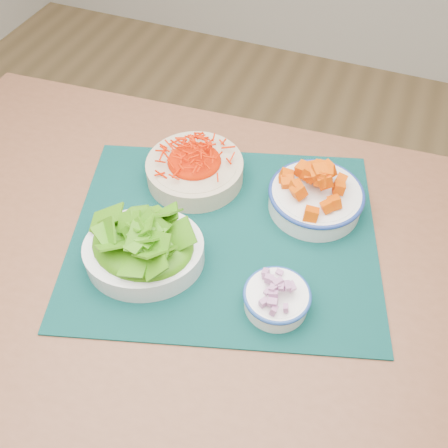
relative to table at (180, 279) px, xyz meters
name	(u,v)px	position (x,y,z in m)	size (l,w,h in m)	color
ground	(156,373)	(-0.15, 0.03, -0.66)	(4.00, 4.00, 0.00)	#967648
table	(180,279)	(0.00, 0.00, 0.00)	(1.39, 0.98, 0.75)	brown
placemat	(224,234)	(0.07, 0.08, 0.09)	(0.60, 0.49, 0.00)	black
carrot_bowl	(195,166)	(-0.05, 0.20, 0.13)	(0.21, 0.21, 0.08)	#C7B694
squash_bowl	(317,192)	(0.21, 0.21, 0.14)	(0.22, 0.22, 0.10)	white
lettuce_bowl	(143,246)	(-0.05, -0.04, 0.14)	(0.28, 0.26, 0.10)	white
onion_bowl	(277,296)	(0.21, -0.04, 0.12)	(0.12, 0.12, 0.06)	white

